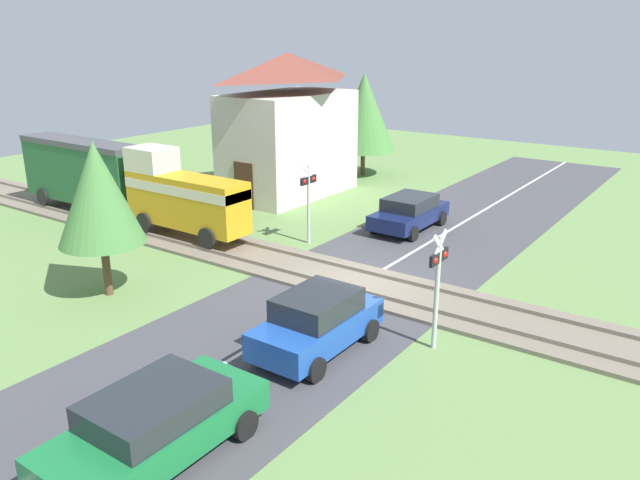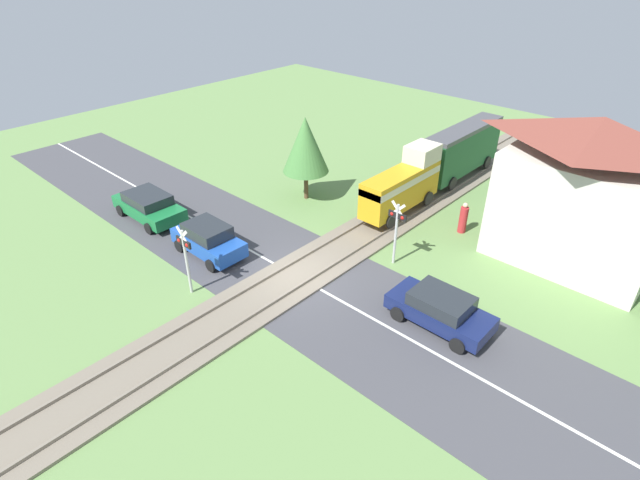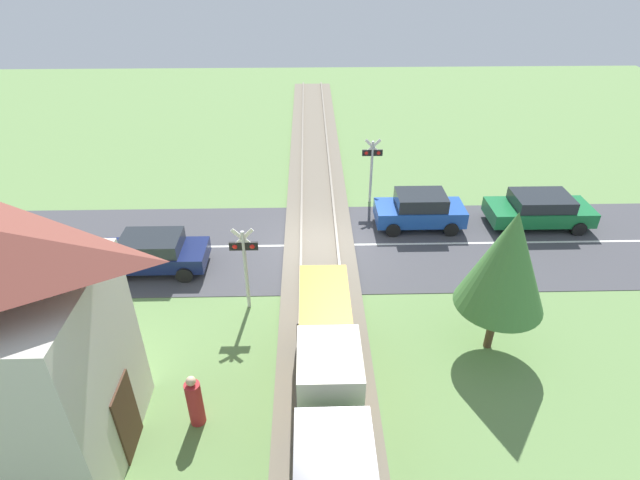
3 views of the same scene
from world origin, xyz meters
TOP-DOWN VIEW (x-y plane):
  - ground_plane at (0.00, 0.00)m, footprint 60.00×60.00m
  - road_surface at (0.00, 0.00)m, footprint 48.00×6.40m
  - track_bed at (0.00, 0.00)m, footprint 2.80×48.00m
  - train at (0.00, 11.28)m, footprint 1.58×12.32m
  - car_near_crossing at (-4.26, -1.44)m, footprint 3.69×1.81m
  - car_far_side at (6.15, 1.44)m, footprint 3.92×1.89m
  - car_behind_queue at (-9.35, -1.44)m, footprint 4.28×2.01m
  - crossing_signal_west_approach at (-2.44, -3.73)m, footprint 0.90×0.18m
  - crossing_signal_east_approach at (2.44, 3.73)m, footprint 0.90×0.18m
  - station_building at (8.04, 9.01)m, footprint 7.09×4.02m
  - pedestrian_by_station at (3.32, 8.32)m, footprint 0.40×0.40m
  - tree_roadside_hedge at (-5.01, 5.78)m, footprint 2.51×2.51m

SIDE VIEW (x-z plane):
  - ground_plane at x=0.00m, z-range 0.00..0.00m
  - road_surface at x=0.00m, z-range 0.00..0.02m
  - track_bed at x=0.00m, z-range -0.05..0.19m
  - pedestrian_by_station at x=3.32m, z-range -0.07..1.54m
  - car_far_side at x=6.15m, z-range 0.04..1.42m
  - car_behind_queue at x=-9.35m, z-range 0.05..1.46m
  - car_near_crossing at x=-4.26m, z-range 0.03..1.57m
  - train at x=0.00m, z-range 0.27..3.45m
  - crossing_signal_west_approach at x=-2.44m, z-range 0.44..3.50m
  - crossing_signal_east_approach at x=2.44m, z-range 0.44..3.50m
  - tree_roadside_hedge at x=-5.01m, z-range 0.81..5.48m
  - station_building at x=8.04m, z-range -0.09..6.61m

